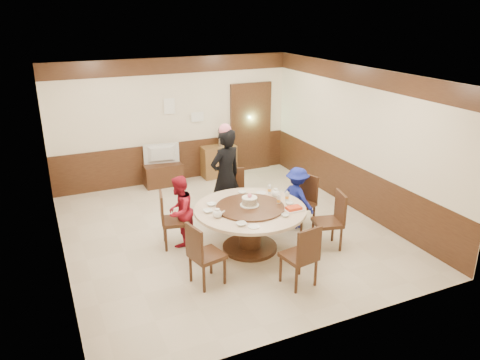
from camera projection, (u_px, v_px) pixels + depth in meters
name	position (u px, v px, depth m)	size (l,w,h in m)	color
room	(225.00, 175.00, 8.12)	(6.00, 6.04, 2.84)	beige
banquet_table	(250.00, 220.00, 7.68)	(1.83, 1.83, 0.78)	#3B2112
chair_0	(301.00, 211.00, 8.56)	(0.57, 0.57, 0.97)	#3B2112
chair_1	(234.00, 204.00, 8.86)	(0.56, 0.56, 0.97)	#3B2112
chair_2	(174.00, 229.00, 7.88)	(0.53, 0.52, 0.97)	#3B2112
chair_3	(206.00, 265.00, 6.79)	(0.54, 0.53, 0.97)	#3B2112
chair_4	(299.00, 266.00, 6.77)	(0.50, 0.51, 0.97)	#3B2112
chair_5	(328.00, 230.00, 7.83)	(0.54, 0.53, 0.97)	#3B2112
person_standing	(226.00, 176.00, 8.57)	(0.66, 0.43, 1.80)	black
person_red	(179.00, 211.00, 7.82)	(0.59, 0.46, 1.22)	#AB1629
person_blue	(297.00, 198.00, 8.48)	(0.74, 0.42, 1.14)	navy
birthday_cake	(250.00, 201.00, 7.61)	(0.31, 0.31, 0.21)	white
teapot_left	(217.00, 214.00, 7.25)	(0.17, 0.15, 0.13)	white
teapot_right	(276.00, 193.00, 8.04)	(0.17, 0.15, 0.13)	white
bowl_0	(211.00, 204.00, 7.70)	(0.15, 0.15, 0.04)	white
bowl_1	(285.00, 215.00, 7.29)	(0.13, 0.13, 0.04)	white
bowl_2	(241.00, 224.00, 7.00)	(0.16, 0.16, 0.04)	white
bowl_3	(289.00, 203.00, 7.74)	(0.14, 0.14, 0.04)	white
bowl_4	(208.00, 211.00, 7.44)	(0.16, 0.16, 0.04)	white
bowl_5	(242.00, 192.00, 8.17)	(0.15, 0.15, 0.05)	white
saucer_near	(254.00, 227.00, 6.95)	(0.18, 0.18, 0.01)	white
saucer_far	(261.00, 193.00, 8.20)	(0.18, 0.18, 0.01)	white
shrimp_platter	(294.00, 209.00, 7.51)	(0.30, 0.20, 0.06)	white
bottle_0	(279.00, 200.00, 7.70)	(0.06, 0.06, 0.16)	silver
bottle_1	(287.00, 197.00, 7.84)	(0.06, 0.06, 0.16)	silver
bottle_2	(269.00, 189.00, 8.16)	(0.06, 0.06, 0.16)	silver
tv_stand	(163.00, 175.00, 10.59)	(0.85, 0.45, 0.50)	#3B2112
television	(162.00, 154.00, 10.42)	(0.79, 0.10, 0.46)	gray
side_cabinet	(219.00, 161.00, 11.10)	(0.80, 0.40, 0.75)	brown
thermos	(221.00, 138.00, 10.92)	(0.15, 0.15, 0.38)	silver
notice_left	(169.00, 106.00, 10.35)	(0.25, 0.00, 0.35)	white
notice_right	(198.00, 117.00, 10.70)	(0.30, 0.00, 0.22)	white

